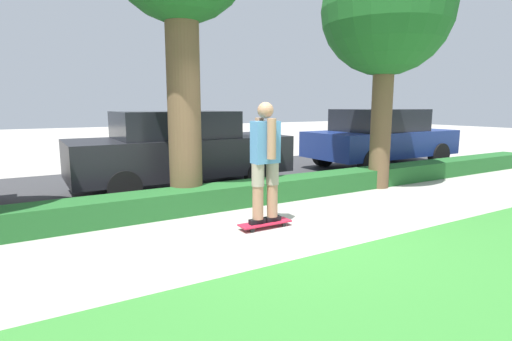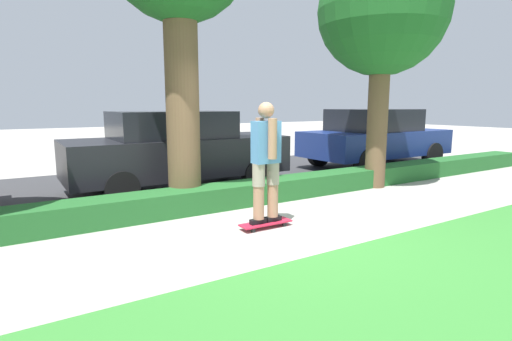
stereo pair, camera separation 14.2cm
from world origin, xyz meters
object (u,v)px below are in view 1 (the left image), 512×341
Objects in this scene: parked_car_middle at (180,149)px; parked_car_rear at (381,137)px; skateboard at (265,223)px; tree_far at (387,12)px; skater_person at (265,160)px.

parked_car_middle is 5.93m from parked_car_rear.
skateboard is 0.16× the size of tree_far.
parked_car_middle reaches higher than skateboard.
skateboard is 0.18× the size of parked_car_rear.
skateboard is 5.20m from tree_far.
tree_far is 1.10× the size of parked_car_middle.
skateboard is 0.46× the size of skater_person.
skateboard is at bearing -152.15° from parked_car_rear.
skateboard is 0.17× the size of parked_car_middle.
parked_car_rear is at bearing 28.70° from skater_person.
skater_person is 4.62m from tree_far.
tree_far is at bearing 18.47° from skater_person.
skater_person is at bearing -89.48° from parked_car_middle.
skateboard is at bearing 0.00° from skater_person.
tree_far is (3.63, 1.21, 2.60)m from skater_person.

